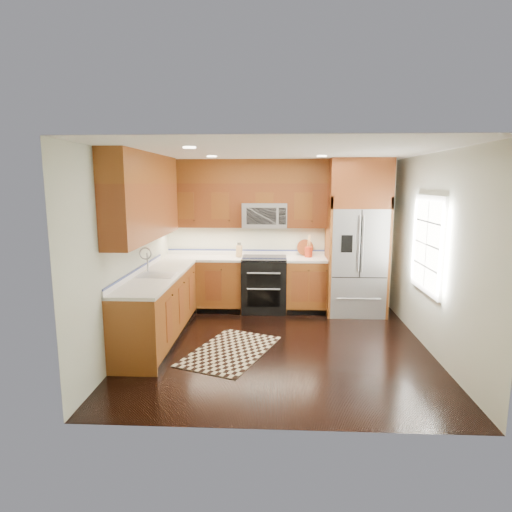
{
  "coord_description": "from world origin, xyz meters",
  "views": [
    {
      "loc": [
        -0.03,
        -5.56,
        2.21
      ],
      "look_at": [
        -0.34,
        0.6,
        1.15
      ],
      "focal_mm": 30.0,
      "sensor_mm": 36.0,
      "label": 1
    }
  ],
  "objects_px": {
    "range": "(264,284)",
    "utensil_crock": "(309,250)",
    "refrigerator": "(357,238)",
    "knife_block": "(239,251)",
    "rug": "(231,351)"
  },
  "relations": [
    {
      "from": "rug",
      "to": "knife_block",
      "type": "relative_size",
      "value": 5.84
    },
    {
      "from": "range",
      "to": "utensil_crock",
      "type": "relative_size",
      "value": 2.51
    },
    {
      "from": "range",
      "to": "refrigerator",
      "type": "distance_m",
      "value": 1.76
    },
    {
      "from": "range",
      "to": "utensil_crock",
      "type": "distance_m",
      "value": 0.98
    },
    {
      "from": "range",
      "to": "rug",
      "type": "distance_m",
      "value": 1.96
    },
    {
      "from": "refrigerator",
      "to": "knife_block",
      "type": "relative_size",
      "value": 10.38
    },
    {
      "from": "refrigerator",
      "to": "knife_block",
      "type": "height_order",
      "value": "refrigerator"
    },
    {
      "from": "refrigerator",
      "to": "range",
      "type": "bearing_deg",
      "value": 178.6
    },
    {
      "from": "range",
      "to": "rug",
      "type": "bearing_deg",
      "value": -101.82
    },
    {
      "from": "rug",
      "to": "knife_block",
      "type": "distance_m",
      "value": 2.2
    },
    {
      "from": "range",
      "to": "refrigerator",
      "type": "bearing_deg",
      "value": -1.4
    },
    {
      "from": "range",
      "to": "knife_block",
      "type": "distance_m",
      "value": 0.73
    },
    {
      "from": "knife_block",
      "to": "refrigerator",
      "type": "bearing_deg",
      "value": -3.29
    },
    {
      "from": "rug",
      "to": "refrigerator",
      "type": "bearing_deg",
      "value": 64.17
    },
    {
      "from": "range",
      "to": "utensil_crock",
      "type": "height_order",
      "value": "utensil_crock"
    }
  ]
}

